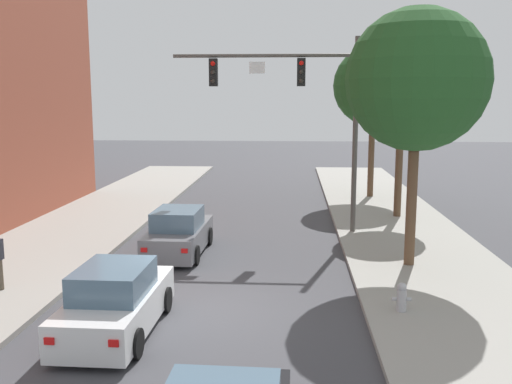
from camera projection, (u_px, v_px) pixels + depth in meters
name	position (u px, v px, depth m)	size (l,w,h in m)	color
ground_plane	(205.00, 310.00, 14.45)	(120.00, 120.00, 0.00)	#424247
sidewalk_right	(465.00, 313.00, 14.03)	(5.00, 60.00, 0.15)	#99968E
traffic_signal_mast	(303.00, 98.00, 21.76)	(7.13, 0.38, 7.50)	#514C47
car_lead_grey	(179.00, 233.00, 19.58)	(1.90, 4.27, 1.60)	slate
car_following_white	(116.00, 302.00, 12.93)	(1.89, 4.27, 1.60)	silver
fire_hydrant	(402.00, 297.00, 13.90)	(0.48, 0.24, 0.72)	#B2B2B7
street_tree_nearest	(417.00, 80.00, 17.02)	(4.32, 4.32, 7.89)	brown
street_tree_second	(402.00, 86.00, 24.45)	(3.23, 3.23, 7.38)	brown
street_tree_third	(373.00, 86.00, 29.65)	(4.20, 4.20, 7.96)	brown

